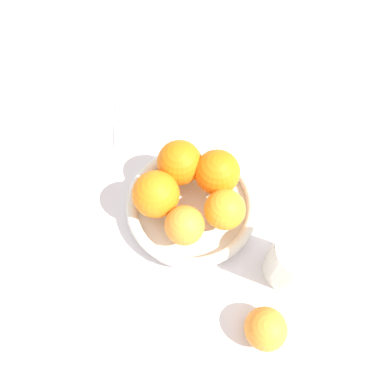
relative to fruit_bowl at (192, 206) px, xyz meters
The scene contains 6 objects.
ground_plane 0.02m from the fruit_bowl, ahead, with size 4.00×4.00×0.00m, color silver.
fruit_bowl is the anchor object (origin of this frame).
orange_pile 0.06m from the fruit_bowl, 99.55° to the right, with size 0.19×0.18×0.08m.
stray_orange 0.24m from the fruit_bowl, 88.74° to the left, with size 0.07×0.07×0.07m, color orange.
drinking_glass 0.20m from the fruit_bowl, 116.09° to the left, with size 0.08×0.08×0.11m, color silver.
napkin_folded 0.23m from the fruit_bowl, 93.33° to the right, with size 0.12×0.12×0.01m, color white.
Camera 1 is at (0.13, 0.24, 0.63)m, focal length 35.00 mm.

